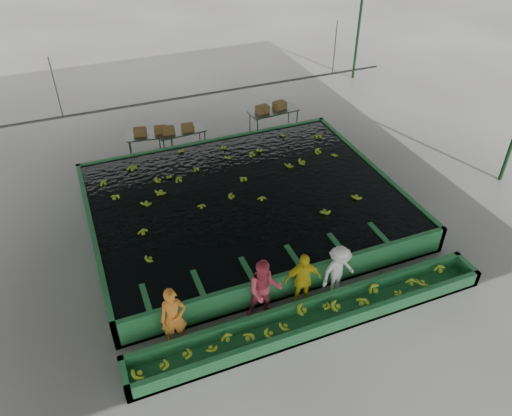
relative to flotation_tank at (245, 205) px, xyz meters
name	(u,v)px	position (x,y,z in m)	size (l,w,h in m)	color
ground	(262,242)	(0.00, -1.50, -0.45)	(80.00, 80.00, 0.00)	slate
shed_roof	(263,95)	(0.00, -1.50, 4.55)	(20.00, 22.00, 0.04)	slate
shed_posts	(262,176)	(0.00, -1.50, 2.05)	(20.00, 22.00, 5.00)	#103318
flotation_tank	(245,205)	(0.00, 0.00, 0.00)	(10.00, 8.00, 0.90)	#26743C
tank_water	(245,195)	(0.00, 0.00, 0.40)	(9.70, 7.70, 0.00)	black
sorting_trough	(314,318)	(0.00, -5.10, -0.20)	(10.00, 1.00, 0.50)	#26743C
cableway_rail	(209,93)	(0.00, 3.50, 2.55)	(0.08, 0.08, 14.00)	#59605B
rail_hanger_left	(56,88)	(-5.00, 3.50, 3.55)	(0.04, 0.04, 2.00)	#59605B
rail_hanger_right	(335,48)	(5.00, 3.50, 3.55)	(0.04, 0.04, 2.00)	#59605B
worker_a	(174,318)	(-3.50, -4.30, 0.45)	(0.66, 0.43, 1.80)	orange
worker_b	(264,290)	(-1.09, -4.30, 0.49)	(0.92, 0.71, 1.88)	#D24258
worker_c	(302,280)	(0.01, -4.30, 0.43)	(1.03, 0.43, 1.76)	yellow
worker_d	(338,271)	(1.11, -4.30, 0.37)	(1.06, 0.61, 1.64)	white
packing_table_left	(151,144)	(-2.03, 5.32, -0.03)	(1.84, 0.74, 0.84)	#59605B
packing_table_mid	(182,141)	(-0.78, 5.09, -0.01)	(1.91, 0.77, 0.87)	#59605B
packing_table_right	(274,120)	(3.34, 5.26, 0.03)	(2.13, 0.85, 0.97)	#59605B
box_stack_left	(151,134)	(-1.97, 5.36, 0.39)	(1.31, 0.36, 0.28)	brown
box_stack_mid	(178,132)	(-0.92, 5.05, 0.42)	(1.26, 0.35, 0.27)	brown
box_stack_right	(271,110)	(3.22, 5.29, 0.52)	(1.39, 0.38, 0.30)	brown
floating_bananas	(236,182)	(0.00, 0.80, 0.40)	(9.01, 6.14, 0.12)	#8DB121
trough_bananas	(315,314)	(0.00, -5.10, -0.05)	(8.71, 0.58, 0.12)	#8DB121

